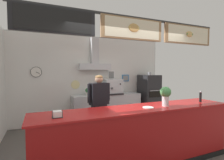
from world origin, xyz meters
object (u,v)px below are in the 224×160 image
at_px(pizza_oven, 149,96).
at_px(potted_basil, 88,91).
at_px(espresso_machine, 113,87).
at_px(napkin_holder, 57,114).
at_px(basil_vase, 165,95).
at_px(shop_worker, 99,106).
at_px(condiment_plate, 148,107).
at_px(potted_thyme, 97,90).
at_px(potted_rosemary, 121,91).
at_px(pepper_grinder, 200,96).

height_order(pizza_oven, potted_basil, pizza_oven).
bearing_deg(espresso_machine, napkin_holder, -127.15).
distance_m(espresso_machine, potted_basil, 0.86).
height_order(espresso_machine, potted_basil, espresso_machine).
distance_m(espresso_machine, basil_vase, 2.71).
xyz_separation_m(shop_worker, condiment_plate, (0.46, -1.36, 0.20)).
bearing_deg(napkin_holder, potted_basil, 66.45).
bearing_deg(espresso_machine, condiment_plate, -100.31).
bearing_deg(basil_vase, shop_worker, 121.32).
distance_m(pizza_oven, potted_thyme, 1.98).
height_order(potted_basil, potted_thyme, potted_thyme).
xyz_separation_m(pizza_oven, shop_worker, (-2.34, -1.25, 0.08)).
bearing_deg(pizza_oven, condiment_plate, -125.72).
relative_size(espresso_machine, potted_basil, 2.52).
height_order(napkin_holder, basil_vase, basil_vase).
relative_size(espresso_machine, basil_vase, 1.63).
bearing_deg(shop_worker, basil_vase, 110.35).
bearing_deg(pizza_oven, potted_rosemary, 173.88).
distance_m(pizza_oven, pepper_grinder, 2.64).
bearing_deg(condiment_plate, potted_thyme, 91.71).
relative_size(shop_worker, pepper_grinder, 6.81).
distance_m(espresso_machine, potted_thyme, 0.58).
distance_m(espresso_machine, pepper_grinder, 2.79).
height_order(potted_rosemary, potted_thyme, potted_thyme).
xyz_separation_m(shop_worker, napkin_holder, (-1.10, -1.37, 0.23)).
bearing_deg(potted_basil, espresso_machine, -2.64).
xyz_separation_m(espresso_machine, basil_vase, (-0.11, -2.71, 0.09)).
distance_m(shop_worker, pepper_grinder, 2.27).
height_order(espresso_machine, potted_rosemary, espresso_machine).
xyz_separation_m(pizza_oven, napkin_holder, (-3.43, -2.61, 0.31)).
distance_m(potted_basil, pepper_grinder, 3.20).
distance_m(condiment_plate, basil_vase, 0.43).
height_order(potted_rosemary, condiment_plate, potted_rosemary).
bearing_deg(espresso_machine, potted_rosemary, 4.69).
distance_m(pizza_oven, espresso_machine, 1.44).
bearing_deg(pepper_grinder, basil_vase, -176.75).
bearing_deg(potted_rosemary, condiment_plate, -106.65).
bearing_deg(potted_rosemary, napkin_holder, -131.00).
bearing_deg(shop_worker, potted_basil, -105.06).
xyz_separation_m(potted_rosemary, condiment_plate, (-0.81, -2.72, 0.03)).
bearing_deg(shop_worker, potted_rosemary, -144.13).
relative_size(pizza_oven, condiment_plate, 8.44).
xyz_separation_m(pizza_oven, condiment_plate, (-1.88, -2.61, 0.28)).
bearing_deg(condiment_plate, basil_vase, -1.93).
bearing_deg(pepper_grinder, shop_worker, 144.06).
bearing_deg(napkin_holder, pepper_grinder, 0.95).
relative_size(condiment_plate, basil_vase, 0.54).
bearing_deg(pizza_oven, potted_basil, 176.76).
xyz_separation_m(potted_basil, pepper_grinder, (1.72, -2.69, 0.10)).
xyz_separation_m(napkin_holder, pepper_grinder, (2.92, 0.05, 0.08)).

